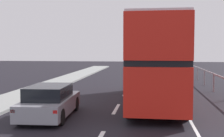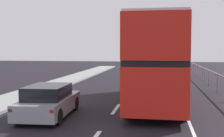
% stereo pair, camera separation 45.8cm
% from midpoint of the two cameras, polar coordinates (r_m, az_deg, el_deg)
% --- Properties ---
extents(lane_paint_markings, '(3.36, 46.00, 0.01)m').
position_cam_midpoint_polar(lane_paint_markings, '(15.10, 7.81, -7.25)').
color(lane_paint_markings, silver).
rests_on(lane_paint_markings, ground).
extents(double_decker_bus_red, '(2.71, 10.51, 4.34)m').
position_cam_midpoint_polar(double_decker_bus_red, '(15.95, 7.80, 1.75)').
color(double_decker_bus_red, red).
rests_on(double_decker_bus_red, ground).
extents(hatchback_car_near, '(1.95, 4.23, 1.36)m').
position_cam_midpoint_polar(hatchback_car_near, '(12.95, -12.80, -6.23)').
color(hatchback_car_near, gray).
rests_on(hatchback_car_near, ground).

